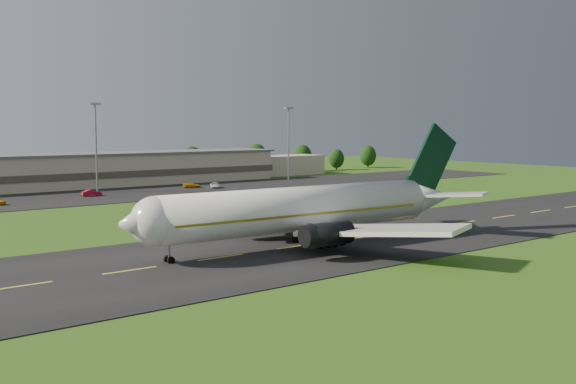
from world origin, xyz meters
TOP-DOWN VIEW (x-y plane):
  - ground at (0.00, 0.00)m, footprint 360.00×360.00m
  - taxiway at (0.00, 0.00)m, footprint 220.00×30.00m
  - apron at (0.00, 72.00)m, footprint 260.00×30.00m
  - airliner at (1.34, -0.05)m, footprint 51.30×42.11m
  - terminal at (6.40, 96.18)m, footprint 145.00×16.00m
  - light_mast_centre at (5.00, 80.00)m, footprint 2.40×1.20m
  - light_mast_east at (60.00, 80.00)m, footprint 2.40×1.20m
  - tree_line at (22.57, 105.87)m, footprint 195.62×8.04m
  - service_vehicle_b at (0.88, 72.54)m, footprint 4.26×1.71m
  - service_vehicle_c at (31.68, 72.58)m, footprint 4.00×5.02m
  - service_vehicle_d at (27.05, 75.88)m, footprint 4.72×3.65m

SIDE VIEW (x-z plane):
  - ground at x=0.00m, z-range 0.00..0.00m
  - taxiway at x=0.00m, z-range 0.00..0.10m
  - apron at x=0.00m, z-range 0.00..0.10m
  - service_vehicle_c at x=31.68m, z-range 0.10..1.37m
  - service_vehicle_d at x=27.05m, z-range 0.10..1.38m
  - service_vehicle_b at x=0.88m, z-range 0.10..1.48m
  - terminal at x=6.40m, z-range -0.21..8.19m
  - airliner at x=1.34m, z-range -3.13..12.45m
  - tree_line at x=22.57m, z-range -0.29..10.11m
  - light_mast_centre at x=5.00m, z-range 2.56..22.91m
  - light_mast_east at x=60.00m, z-range 2.56..22.91m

